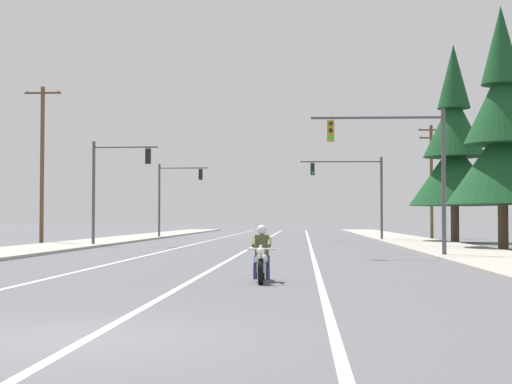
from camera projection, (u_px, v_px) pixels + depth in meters
ground_plane at (74, 338)px, 10.24m from camera, size 400.00×400.00×0.00m
lane_stripe_center at (263, 241)px, 55.11m from camera, size 0.16×100.00×0.01m
lane_stripe_left at (209, 241)px, 55.36m from camera, size 0.16×100.00×0.01m
lane_stripe_right at (309, 241)px, 54.91m from camera, size 0.16×100.00×0.01m
sidewalk_kerb_right at (417, 242)px, 49.49m from camera, size 4.40×110.00×0.14m
sidewalk_kerb_left at (99, 242)px, 50.80m from camera, size 4.40×110.00×0.14m
motorcycle_with_rider at (262, 259)px, 19.46m from camera, size 0.70×2.19×1.46m
traffic_signal_near_right at (404, 158)px, 31.50m from camera, size 5.60×0.42×6.20m
traffic_signal_near_left at (112, 178)px, 44.62m from camera, size 3.92×0.37×6.20m
traffic_signal_mid_right at (357, 184)px, 55.94m from camera, size 6.08×0.53×6.20m
traffic_signal_mid_left at (173, 189)px, 63.01m from camera, size 4.19×0.37×6.20m
utility_pole_left_near at (42, 161)px, 48.81m from camera, size 2.39×0.26×10.17m
utility_pole_right_far at (431, 177)px, 62.50m from camera, size 2.08×0.26×9.37m
conifer_tree_right_verge_near at (502, 137)px, 39.28m from camera, size 5.80×5.80×12.77m
conifer_tree_right_verge_far at (454, 151)px, 50.98m from camera, size 6.11×6.11×13.45m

